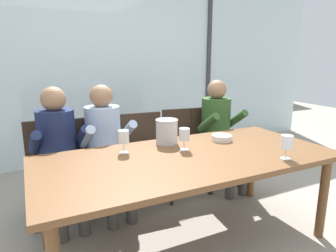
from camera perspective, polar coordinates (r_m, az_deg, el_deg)
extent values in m
plane|color=#9E9384|center=(3.32, -5.10, -12.46)|extent=(14.00, 14.00, 0.00)
cube|color=silver|center=(4.22, -11.93, 11.10)|extent=(7.40, 0.03, 2.60)
cube|color=#38383D|center=(4.89, 7.75, 11.51)|extent=(0.06, 0.06, 2.60)
cube|color=#568942|center=(8.09, -18.85, 8.10)|extent=(13.40, 2.40, 1.63)
cube|color=brown|center=(2.21, 4.04, -6.16)|extent=(2.20, 1.02, 0.04)
cylinder|color=brown|center=(2.71, 27.73, -12.14)|extent=(0.07, 0.07, 0.68)
cylinder|color=brown|center=(2.46, -22.81, -14.24)|extent=(0.07, 0.07, 0.68)
cylinder|color=brown|center=(3.21, 15.91, -7.23)|extent=(0.07, 0.07, 0.68)
cube|color=#332319|center=(2.84, -21.26, -8.24)|extent=(0.45, 0.45, 0.03)
cube|color=#332319|center=(2.96, -22.03, -2.89)|extent=(0.42, 0.04, 0.42)
cylinder|color=#332319|center=(2.75, -24.47, -14.43)|extent=(0.04, 0.04, 0.43)
cylinder|color=#332319|center=(2.78, -16.42, -13.44)|extent=(0.04, 0.04, 0.43)
cylinder|color=#332319|center=(3.09, -24.86, -11.33)|extent=(0.04, 0.04, 0.43)
cylinder|color=#332319|center=(3.12, -17.77, -10.50)|extent=(0.04, 0.04, 0.43)
cube|color=#332319|center=(2.85, -12.59, -7.55)|extent=(0.44, 0.44, 0.03)
cube|color=#332319|center=(2.97, -13.74, -2.26)|extent=(0.42, 0.04, 0.42)
cylinder|color=#332319|center=(2.73, -15.34, -13.80)|extent=(0.04, 0.04, 0.43)
cylinder|color=#332319|center=(2.82, -7.56, -12.59)|extent=(0.04, 0.04, 0.43)
cylinder|color=#332319|center=(3.07, -16.75, -10.77)|extent=(0.04, 0.04, 0.43)
cylinder|color=#332319|center=(3.15, -9.83, -9.81)|extent=(0.04, 0.04, 0.43)
cube|color=#332319|center=(2.97, -4.08, -6.39)|extent=(0.48, 0.48, 0.03)
cube|color=#332319|center=(3.09, -5.24, -1.33)|extent=(0.42, 0.07, 0.42)
cylinder|color=#332319|center=(2.84, -6.59, -12.33)|extent=(0.04, 0.04, 0.43)
cylinder|color=#332319|center=(2.95, 0.71, -11.25)|extent=(0.04, 0.04, 0.43)
cylinder|color=#332319|center=(3.18, -8.36, -9.52)|extent=(0.04, 0.04, 0.43)
cylinder|color=#332319|center=(3.27, -1.79, -8.69)|extent=(0.04, 0.04, 0.43)
cube|color=#332319|center=(3.20, 3.61, -4.92)|extent=(0.49, 0.49, 0.03)
cube|color=#332319|center=(3.32, 2.37, -0.25)|extent=(0.42, 0.09, 0.42)
cylinder|color=#332319|center=(3.05, 1.55, -10.36)|extent=(0.04, 0.04, 0.43)
cylinder|color=#332319|center=(3.19, 8.06, -9.40)|extent=(0.04, 0.04, 0.43)
cylinder|color=#332319|center=(3.38, -0.67, -7.93)|extent=(0.04, 0.04, 0.43)
cylinder|color=#332319|center=(3.51, 5.28, -7.19)|extent=(0.04, 0.04, 0.43)
cube|color=#332319|center=(3.36, 9.22, -4.17)|extent=(0.46, 0.46, 0.03)
cube|color=#332319|center=(3.46, 7.29, 0.19)|extent=(0.42, 0.06, 0.42)
cylinder|color=#332319|center=(3.19, 8.51, -9.44)|extent=(0.04, 0.04, 0.43)
cylinder|color=#332319|center=(3.42, 13.59, -8.08)|extent=(0.04, 0.04, 0.43)
cylinder|color=#332319|center=(3.47, 4.64, -7.41)|extent=(0.04, 0.04, 0.43)
cylinder|color=#332319|center=(3.69, 9.57, -6.31)|extent=(0.04, 0.04, 0.43)
cylinder|color=#192347|center=(2.76, -20.66, -2.42)|extent=(0.35, 0.35, 0.52)
sphere|color=#936B4C|center=(2.69, -21.27, 4.89)|extent=(0.21, 0.21, 0.21)
cube|color=#47423D|center=(2.63, -21.30, -9.15)|extent=(0.16, 0.41, 0.13)
cube|color=#47423D|center=(2.67, -17.46, -8.58)|extent=(0.16, 0.41, 0.13)
cylinder|color=#47423D|center=(2.56, -19.98, -15.81)|extent=(0.10, 0.10, 0.45)
cylinder|color=#47423D|center=(2.59, -15.95, -15.13)|extent=(0.10, 0.10, 0.45)
cylinder|color=#192347|center=(2.61, -24.29, -3.00)|extent=(0.11, 0.33, 0.26)
cylinder|color=#192347|center=(2.67, -16.22, -1.97)|extent=(0.11, 0.33, 0.26)
cylinder|color=#9EB2D1|center=(2.82, -12.40, -1.53)|extent=(0.35, 0.35, 0.52)
sphere|color=#936B4C|center=(2.75, -12.76, 5.63)|extent=(0.21, 0.21, 0.21)
cube|color=#47423D|center=(2.69, -12.52, -8.08)|extent=(0.17, 0.41, 0.13)
cube|color=#47423D|center=(2.75, -8.95, -7.45)|extent=(0.17, 0.41, 0.13)
cylinder|color=#47423D|center=(2.62, -10.75, -14.51)|extent=(0.10, 0.10, 0.45)
cylinder|color=#47423D|center=(2.68, -7.05, -13.71)|extent=(0.10, 0.10, 0.45)
cylinder|color=#9EB2D1|center=(2.65, -15.44, -2.07)|extent=(0.11, 0.33, 0.26)
cylinder|color=#9EB2D1|center=(2.77, -7.89, -1.04)|extent=(0.11, 0.33, 0.26)
cylinder|color=#2D5123|center=(3.34, 9.19, 0.90)|extent=(0.33, 0.33, 0.52)
sphere|color=#936B4C|center=(3.29, 9.41, 6.95)|extent=(0.21, 0.21, 0.21)
cube|color=#47423D|center=(3.20, 9.88, -4.48)|extent=(0.14, 0.40, 0.13)
cube|color=#47423D|center=(3.31, 12.35, -4.00)|extent=(0.14, 0.40, 0.13)
cylinder|color=#47423D|center=(3.14, 11.96, -9.71)|extent=(0.10, 0.10, 0.45)
cylinder|color=#47423D|center=(3.25, 14.43, -9.03)|extent=(0.10, 0.10, 0.45)
cylinder|color=#2D5123|center=(3.13, 7.74, 0.61)|extent=(0.09, 0.33, 0.26)
cylinder|color=#2D5123|center=(3.36, 13.02, 1.26)|extent=(0.09, 0.33, 0.26)
cylinder|color=#B7B7BC|center=(2.47, -0.24, -1.12)|extent=(0.18, 0.18, 0.20)
torus|color=silver|center=(2.44, -0.24, 1.18)|extent=(0.19, 0.19, 0.01)
cylinder|color=silver|center=(2.61, 10.30, -2.25)|extent=(0.17, 0.17, 0.05)
cylinder|color=silver|center=(2.33, 3.12, -4.56)|extent=(0.07, 0.07, 0.00)
cylinder|color=silver|center=(2.32, 3.13, -3.63)|extent=(0.01, 0.01, 0.07)
cylinder|color=silver|center=(2.29, 3.16, -1.59)|extent=(0.08, 0.08, 0.09)
cylinder|color=#E0D184|center=(2.30, 3.15, -2.23)|extent=(0.07, 0.07, 0.04)
cylinder|color=silver|center=(2.29, 21.66, -5.84)|extent=(0.07, 0.07, 0.00)
cylinder|color=silver|center=(2.27, 21.74, -4.90)|extent=(0.01, 0.01, 0.07)
cylinder|color=silver|center=(2.25, 21.93, -2.84)|extent=(0.08, 0.08, 0.09)
cylinder|color=#560C1E|center=(2.26, 21.87, -3.49)|extent=(0.07, 0.07, 0.04)
cylinder|color=silver|center=(2.28, -8.47, -5.05)|extent=(0.07, 0.07, 0.00)
cylinder|color=silver|center=(2.27, -8.51, -4.10)|extent=(0.01, 0.01, 0.07)
cylinder|color=silver|center=(2.25, -8.58, -2.03)|extent=(0.08, 0.08, 0.09)
cylinder|color=maroon|center=(2.25, -8.56, -2.69)|extent=(0.07, 0.07, 0.04)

